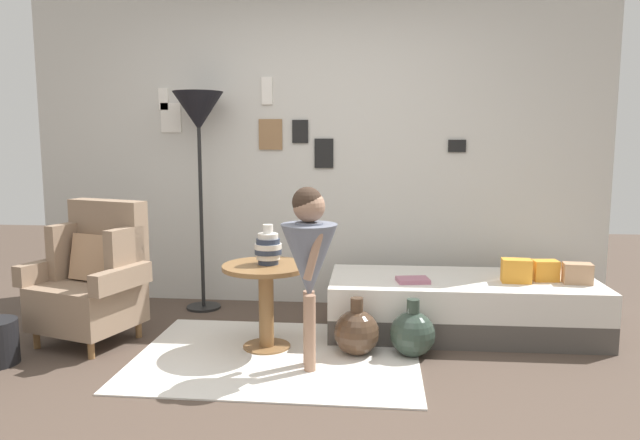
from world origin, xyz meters
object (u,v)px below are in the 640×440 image
at_px(book_on_daybed, 413,280).
at_px(demijohn_near, 357,332).
at_px(side_table, 266,289).
at_px(floor_lamp, 199,120).
at_px(demijohn_far, 412,333).
at_px(person_child, 309,254).
at_px(vase_striped, 268,248).
at_px(armchair, 94,278).
at_px(daybed, 462,305).

relative_size(book_on_daybed, demijohn_near, 0.58).
bearing_deg(side_table, book_on_daybed, 18.35).
relative_size(floor_lamp, demijohn_far, 4.67).
xyz_separation_m(person_child, book_on_daybed, (0.65, 0.65, -0.30)).
bearing_deg(vase_striped, armchair, 178.57).
relative_size(vase_striped, floor_lamp, 0.15).
xyz_separation_m(daybed, vase_striped, (-1.33, -0.46, 0.48)).
relative_size(daybed, side_table, 3.31).
xyz_separation_m(side_table, demijohn_near, (0.61, -0.06, -0.26)).
height_order(floor_lamp, demijohn_far, floor_lamp).
bearing_deg(armchair, floor_lamp, 57.96).
distance_m(vase_striped, floor_lamp, 1.42).
bearing_deg(demijohn_near, side_table, 174.61).
bearing_deg(daybed, book_on_daybed, -157.23).
height_order(side_table, demijohn_far, side_table).
height_order(armchair, side_table, armchair).
bearing_deg(floor_lamp, demijohn_near, -35.68).
distance_m(book_on_daybed, demijohn_near, 0.60).
height_order(side_table, vase_striped, vase_striped).
xyz_separation_m(daybed, book_on_daybed, (-0.37, -0.15, 0.22)).
xyz_separation_m(book_on_daybed, demijohn_far, (-0.02, -0.37, -0.26)).
height_order(armchair, demijohn_far, armchair).
relative_size(person_child, book_on_daybed, 5.09).
bearing_deg(book_on_daybed, demijohn_far, -92.52).
height_order(daybed, book_on_daybed, book_on_daybed).
relative_size(floor_lamp, demijohn_near, 4.65).
relative_size(armchair, demijohn_near, 2.55).
bearing_deg(book_on_daybed, floor_lamp, 161.73).
relative_size(vase_striped, demijohn_near, 0.70).
height_order(armchair, demijohn_near, armchair).
height_order(side_table, book_on_daybed, side_table).
relative_size(armchair, book_on_daybed, 4.41).
relative_size(side_table, demijohn_near, 1.52).
xyz_separation_m(armchair, floor_lamp, (0.52, 0.83, 1.11)).
bearing_deg(person_child, daybed, 38.30).
height_order(floor_lamp, person_child, floor_lamp).
bearing_deg(side_table, floor_lamp, 128.53).
height_order(vase_striped, demijohn_far, vase_striped).
distance_m(armchair, daybed, 2.62).
distance_m(person_child, demijohn_far, 0.90).
height_order(vase_striped, book_on_daybed, vase_striped).
xyz_separation_m(floor_lamp, book_on_daybed, (1.69, -0.56, -1.13)).
xyz_separation_m(armchair, person_child, (1.55, -0.38, 0.28)).
bearing_deg(armchair, demijohn_far, -2.58).
bearing_deg(demijohn_far, floor_lamp, 150.90).
distance_m(floor_lamp, demijohn_far, 2.37).
bearing_deg(demijohn_near, demijohn_far, 1.69).
height_order(vase_striped, floor_lamp, floor_lamp).
distance_m(daybed, demijohn_far, 0.65).
bearing_deg(daybed, side_table, -160.43).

